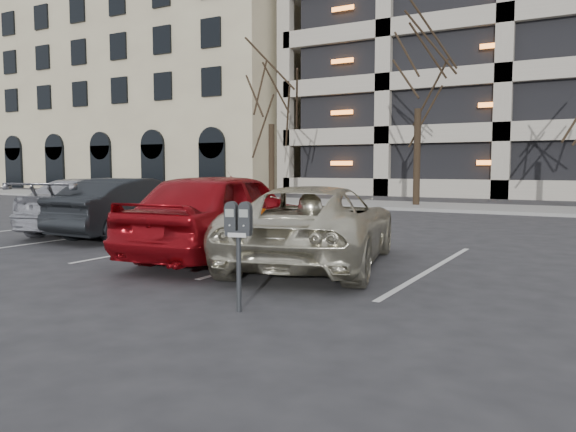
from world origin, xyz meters
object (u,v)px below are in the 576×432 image
at_px(parking_meter, 238,229).
at_px(car_red, 226,214).
at_px(tree_a, 271,76).
at_px(suv_silver, 316,225).
at_px(car_silver, 96,205).
at_px(car_dark, 135,207).
at_px(tree_b, 419,47).

height_order(parking_meter, car_red, car_red).
height_order(tree_a, suv_silver, tree_a).
height_order(suv_silver, car_silver, car_silver).
relative_size(tree_a, car_dark, 1.92).
distance_m(tree_a, suv_silver, 17.93).
bearing_deg(tree_a, tree_b, 0.00).
relative_size(parking_meter, car_red, 0.26).
bearing_deg(car_red, suv_silver, 179.85).
bearing_deg(car_silver, suv_silver, 150.50).
bearing_deg(parking_meter, car_dark, 130.19).
bearing_deg(car_dark, parking_meter, 143.15).
xyz_separation_m(parking_meter, car_dark, (-6.22, 4.62, -0.26)).
bearing_deg(car_dark, car_red, 157.83).
xyz_separation_m(parking_meter, car_silver, (-7.73, 4.79, -0.27)).
bearing_deg(tree_a, parking_meter, -59.82).
bearing_deg(suv_silver, tree_a, -70.21).
bearing_deg(parking_meter, suv_silver, 88.10).
bearing_deg(car_red, tree_a, -67.38).
distance_m(car_red, car_dark, 4.09).
height_order(tree_a, parking_meter, tree_a).
bearing_deg(car_silver, tree_a, -96.44).
distance_m(tree_a, parking_meter, 20.86).
distance_m(tree_a, car_dark, 14.46).
relative_size(parking_meter, suv_silver, 0.24).
height_order(parking_meter, car_silver, car_silver).
xyz_separation_m(tree_a, parking_meter, (10.19, -17.51, -4.95)).
distance_m(tree_b, parking_meter, 18.64).
xyz_separation_m(car_red, car_dark, (-3.79, 1.53, -0.11)).
relative_size(tree_b, parking_meter, 7.19).
bearing_deg(tree_b, car_dark, -103.23).
bearing_deg(suv_silver, tree_b, -93.91).
height_order(tree_a, car_dark, tree_a).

